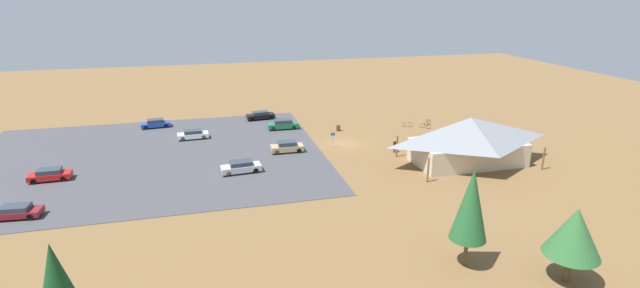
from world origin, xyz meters
TOP-DOWN VIEW (x-y plane):
  - ground at (0.00, 0.00)m, footprint 160.00×160.00m
  - parking_lot_asphalt at (25.92, -1.05)m, footprint 43.97×35.37m
  - bike_pavilion at (-12.30, 10.86)m, footprint 15.22×8.88m
  - trash_bin at (-0.95, -6.31)m, footprint 0.60×0.60m
  - lot_sign at (2.01, 1.06)m, footprint 0.56×0.08m
  - pine_east at (-6.11, 34.61)m, footprint 3.93×3.93m
  - pine_west at (-0.05, 30.88)m, footprint 2.78×2.78m
  - bicycle_black_mid_cluster at (-17.52, -0.72)m, footprint 1.69×0.48m
  - bicycle_green_lone_west at (-15.59, -5.98)m, footprint 1.52×1.08m
  - bicycle_purple_yard_left at (-19.96, -3.08)m, footprint 1.50×0.80m
  - bicycle_blue_lone_east at (-18.25, 1.88)m, footprint 1.80×0.48m
  - bicycle_red_yard_front at (-14.31, -4.23)m, footprint 1.29×1.14m
  - bicycle_yellow_edge_north at (-19.94, -0.61)m, footprint 1.41×0.95m
  - bicycle_white_front_row at (-11.96, -5.72)m, footprint 1.38×1.10m
  - car_red_second_row at (35.68, 4.25)m, footprint 4.36×1.92m
  - car_green_far_end at (6.96, -9.25)m, footprint 4.63×1.92m
  - car_blue_end_stall at (25.80, -14.99)m, footprint 4.42×2.18m
  - car_white_mid_lot at (20.25, -7.51)m, footprint 4.32×1.91m
  - car_silver_aisle_side at (14.85, 7.25)m, footprint 4.69×2.10m
  - car_maroon_front_row at (36.19, 13.46)m, footprint 4.47×2.14m
  - car_black_by_curb at (9.53, -15.65)m, footprint 4.63×2.12m
  - car_tan_inner_stall at (8.34, 1.43)m, footprint 4.25×1.88m
  - visitor_near_lot at (-5.29, 4.90)m, footprint 0.36×0.39m

SIDE VIEW (x-z plane):
  - ground at x=0.00m, z-range 0.00..0.00m
  - parking_lot_asphalt at x=25.92m, z-range 0.00..0.05m
  - bicycle_white_front_row at x=-11.96m, z-range -0.04..0.75m
  - bicycle_yellow_edge_north at x=-19.94m, z-range -0.04..0.76m
  - bicycle_red_yard_front at x=-14.31m, z-range -0.03..0.77m
  - bicycle_purple_yard_left at x=-19.96m, z-range -0.06..0.80m
  - bicycle_black_mid_cluster at x=-17.52m, z-range -0.04..0.82m
  - bicycle_green_lone_west at x=-15.59m, z-range -0.05..0.84m
  - bicycle_blue_lone_east at x=-18.25m, z-range -0.04..0.84m
  - trash_bin at x=-0.95m, z-range 0.00..0.90m
  - car_maroon_front_row at x=36.19m, z-range 0.06..1.30m
  - car_blue_end_stall at x=25.80m, z-range 0.05..1.36m
  - car_white_mid_lot at x=20.25m, z-range 0.05..1.36m
  - car_black_by_curb at x=9.53m, z-range 0.05..1.39m
  - car_red_second_row at x=35.68m, z-range 0.05..1.41m
  - car_silver_aisle_side at x=14.85m, z-range 0.05..1.45m
  - car_tan_inner_stall at x=8.34m, z-range 0.04..1.49m
  - car_green_far_end at x=6.96m, z-range 0.04..1.52m
  - visitor_near_lot at x=-5.29m, z-range 0.04..1.74m
  - lot_sign at x=2.01m, z-range 0.31..2.51m
  - bike_pavilion at x=-12.30m, z-range 0.32..6.10m
  - pine_east at x=-6.11m, z-range 1.07..6.89m
  - pine_west at x=-0.05m, z-range 1.13..9.09m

